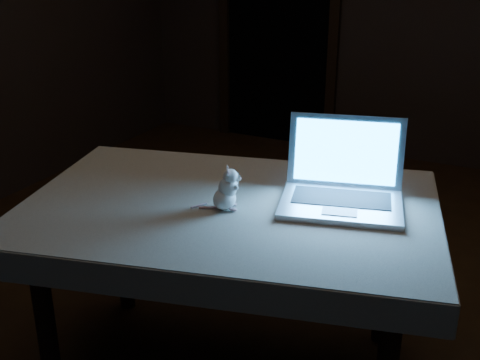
% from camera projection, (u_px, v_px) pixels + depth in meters
% --- Properties ---
extents(floor, '(5.00, 5.00, 0.00)m').
position_uv_depth(floor, '(280.00, 321.00, 2.78)').
color(floor, black).
rests_on(floor, ground).
extents(doorway, '(1.06, 0.36, 2.13)m').
position_uv_depth(doorway, '(278.00, 15.00, 4.92)').
color(doorway, black).
rests_on(doorway, back_wall).
extents(table, '(1.55, 1.19, 0.74)m').
position_uv_depth(table, '(230.00, 292.00, 2.33)').
color(table, black).
rests_on(table, floor).
extents(tablecloth, '(1.76, 1.48, 0.11)m').
position_uv_depth(tablecloth, '(257.00, 217.00, 2.20)').
color(tablecloth, '#BCB19F').
rests_on(tablecloth, table).
extents(laptop, '(0.51, 0.47, 0.29)m').
position_uv_depth(laptop, '(343.00, 170.00, 2.10)').
color(laptop, silver).
rests_on(laptop, tablecloth).
extents(plush_mouse, '(0.16, 0.16, 0.16)m').
position_uv_depth(plush_mouse, '(225.00, 188.00, 2.11)').
color(plush_mouse, white).
rests_on(plush_mouse, tablecloth).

